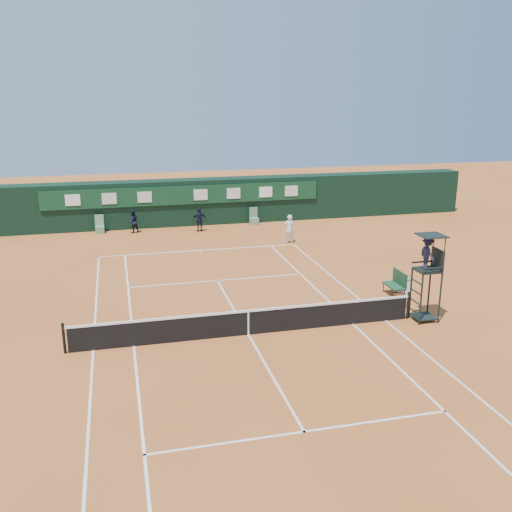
{
  "coord_description": "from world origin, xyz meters",
  "views": [
    {
      "loc": [
        -4.36,
        -18.75,
        8.55
      ],
      "look_at": [
        1.78,
        6.0,
        1.2
      ],
      "focal_mm": 40.0,
      "sensor_mm": 36.0,
      "label": 1
    }
  ],
  "objects": [
    {
      "name": "ground",
      "position": [
        0.0,
        0.0,
        0.0
      ],
      "size": [
        90.0,
        90.0,
        0.0
      ],
      "primitive_type": "plane",
      "color": "#C3682E",
      "rests_on": "ground"
    },
    {
      "name": "court_lines",
      "position": [
        0.0,
        0.0,
        0.01
      ],
      "size": [
        11.05,
        23.85,
        0.01
      ],
      "color": "white",
      "rests_on": "ground"
    },
    {
      "name": "tennis_net",
      "position": [
        0.0,
        0.0,
        0.51
      ],
      "size": [
        12.9,
        0.1,
        1.1
      ],
      "color": "black",
      "rests_on": "ground"
    },
    {
      "name": "back_wall",
      "position": [
        0.0,
        18.74,
        1.51
      ],
      "size": [
        40.0,
        1.65,
        3.0
      ],
      "color": "black",
      "rests_on": "ground"
    },
    {
      "name": "linesman_chair_left",
      "position": [
        -5.5,
        17.48,
        0.32
      ],
      "size": [
        0.55,
        0.5,
        1.15
      ],
      "color": "#5E8F65",
      "rests_on": "ground"
    },
    {
      "name": "linesman_chair_right",
      "position": [
        4.5,
        17.48,
        0.32
      ],
      "size": [
        0.55,
        0.5,
        1.15
      ],
      "color": "#5F916E",
      "rests_on": "ground"
    },
    {
      "name": "umpire_chair",
      "position": [
        6.92,
        -0.28,
        2.46
      ],
      "size": [
        0.96,
        0.95,
        3.42
      ],
      "color": "black",
      "rests_on": "ground"
    },
    {
      "name": "player_bench",
      "position": [
        7.22,
        2.53,
        0.6
      ],
      "size": [
        0.56,
        1.2,
        1.1
      ],
      "color": "#1B452A",
      "rests_on": "ground"
    },
    {
      "name": "tennis_bag",
      "position": [
        6.93,
        1.62,
        0.17
      ],
      "size": [
        0.66,
        0.97,
        0.34
      ],
      "primitive_type": "cube",
      "rotation": [
        0.0,
        0.0,
        -0.32
      ],
      "color": "black",
      "rests_on": "ground"
    },
    {
      "name": "cooler",
      "position": [
        7.7,
        2.9,
        0.33
      ],
      "size": [
        0.57,
        0.57,
        0.65
      ],
      "color": "white",
      "rests_on": "ground"
    },
    {
      "name": "tennis_ball",
      "position": [
        0.01,
        9.89,
        0.03
      ],
      "size": [
        0.06,
        0.06,
        0.06
      ],
      "primitive_type": "sphere",
      "color": "#C5D832",
      "rests_on": "ground"
    },
    {
      "name": "player",
      "position": [
        5.35,
        12.3,
        0.84
      ],
      "size": [
        0.63,
        0.43,
        1.69
      ],
      "primitive_type": "imported",
      "rotation": [
        0.0,
        0.0,
        3.1
      ],
      "color": "white",
      "rests_on": "ground"
    },
    {
      "name": "ball_kid_left",
      "position": [
        -3.44,
        17.06,
        0.73
      ],
      "size": [
        0.87,
        0.78,
        1.46
      ],
      "primitive_type": "imported",
      "rotation": [
        0.0,
        0.0,
        3.54
      ],
      "color": "black",
      "rests_on": "ground"
    },
    {
      "name": "ball_kid_right",
      "position": [
        0.68,
        16.41,
        0.76
      ],
      "size": [
        0.93,
        0.45,
        1.53
      ],
      "primitive_type": "imported",
      "rotation": [
        0.0,
        0.0,
        3.23
      ],
      "color": "black",
      "rests_on": "ground"
    }
  ]
}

